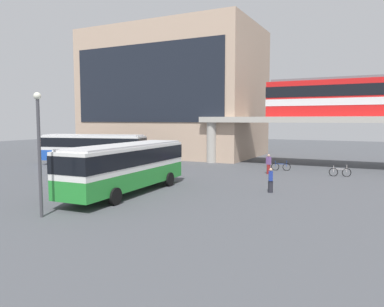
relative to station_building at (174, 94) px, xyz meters
name	(u,v)px	position (x,y,z in m)	size (l,w,h in m)	color
ground_plane	(194,172)	(10.29, -14.45, -8.33)	(120.00, 120.00, 0.00)	#47494F
station_building	(174,94)	(0.00, 0.00, 0.00)	(22.77, 13.90, 16.66)	tan
elevated_platform	(361,124)	(23.74, -4.81, -3.95)	(32.45, 5.77, 5.09)	#ADA89E
train	(381,96)	(25.39, -4.81, -1.27)	(21.62, 2.96, 3.84)	red
bus_main	(127,163)	(10.90, -25.46, -6.34)	(3.13, 11.14, 3.22)	#268C33
bus_secondary	(93,146)	(-1.61, -14.45, -6.34)	(11.33, 5.16, 3.22)	#1E4CB2
bicycle_blue	(281,167)	(17.20, -9.89, -7.97)	(1.76, 0.46, 1.04)	black
bicycle_silver	(340,172)	(22.55, -11.34, -7.97)	(1.76, 0.47, 1.04)	black
pedestrian_near_building	(269,165)	(16.75, -12.65, -7.51)	(0.48, 0.42, 1.75)	maroon
pedestrian_by_bike_rack	(271,181)	(19.13, -20.93, -7.57)	(0.37, 0.46, 1.62)	#26262D
lamp_post	(39,144)	(10.68, -32.19, -4.71)	(0.36, 0.36, 6.11)	#3F3F44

